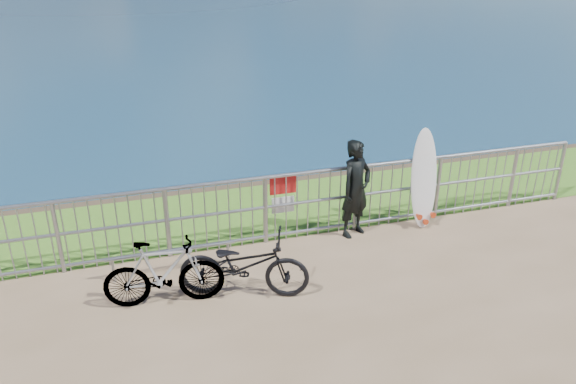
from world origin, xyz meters
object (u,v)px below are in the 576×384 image
object	(u,v)px
surfer	(356,189)
bicycle_far	(164,273)
surfboard	(424,182)
bicycle_near	(244,265)

from	to	relation	value
surfer	bicycle_far	bearing A→B (deg)	174.86
surfboard	bicycle_far	xyz separation A→B (m)	(-4.30, -1.04, -0.30)
surfer	surfboard	distance (m)	1.20
bicycle_near	bicycle_far	distance (m)	1.03
bicycle_far	surfer	bearing A→B (deg)	-63.96
surfboard	bicycle_near	distance (m)	3.48
surfboard	surfer	bearing A→B (deg)	179.40
bicycle_near	bicycle_far	world-z (taller)	bicycle_far
surfboard	bicycle_near	xyz separation A→B (m)	(-3.27, -1.14, -0.31)
surfboard	bicycle_near	bearing A→B (deg)	-160.73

